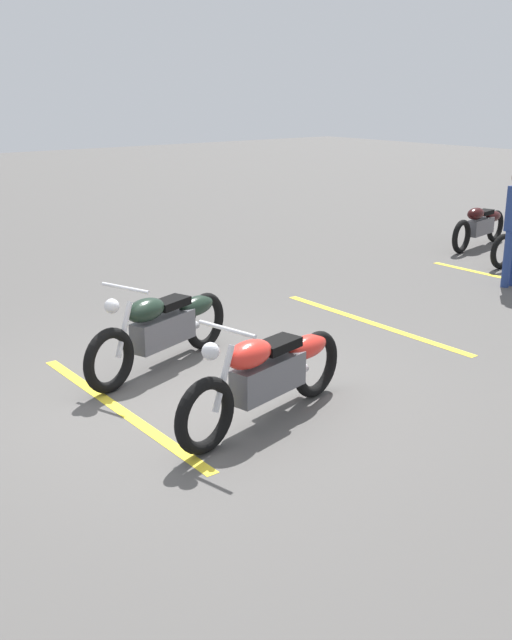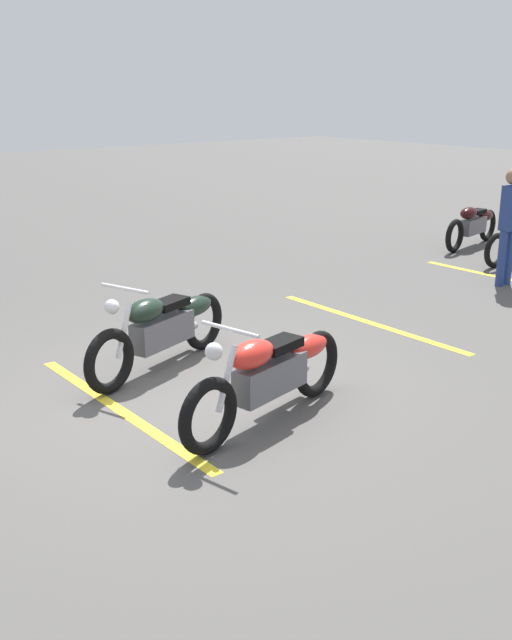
# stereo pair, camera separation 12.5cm
# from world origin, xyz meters

# --- Properties ---
(ground_plane) EXTENTS (60.00, 60.00, 0.00)m
(ground_plane) POSITION_xyz_m (0.00, 0.00, 0.00)
(ground_plane) COLOR #514F4C
(motorcycle_bright_foreground) EXTENTS (2.20, 0.76, 1.04)m
(motorcycle_bright_foreground) POSITION_xyz_m (0.33, -0.86, 0.46)
(motorcycle_bright_foreground) COLOR black
(motorcycle_bright_foreground) RESTS_ON ground
(motorcycle_dark_foreground) EXTENTS (2.15, 0.89, 1.04)m
(motorcycle_dark_foreground) POSITION_xyz_m (0.27, 0.90, 0.46)
(motorcycle_dark_foreground) COLOR black
(motorcycle_dark_foreground) RESTS_ON ground
(motorcycle_row_right) EXTENTS (2.07, 0.51, 0.79)m
(motorcycle_row_right) POSITION_xyz_m (8.43, 2.72, 0.43)
(motorcycle_row_right) COLOR black
(motorcycle_row_right) RESTS_ON ground
(parking_stripe_near) EXTENTS (0.12, 3.20, 0.01)m
(parking_stripe_near) POSITION_xyz_m (-0.66, 0.21, 0.00)
(parking_stripe_near) COLOR yellow
(parking_stripe_near) RESTS_ON ground
(parking_stripe_mid) EXTENTS (0.12, 3.20, 0.01)m
(parking_stripe_mid) POSITION_xyz_m (3.22, 0.59, 0.00)
(parking_stripe_mid) COLOR yellow
(parking_stripe_mid) RESTS_ON ground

